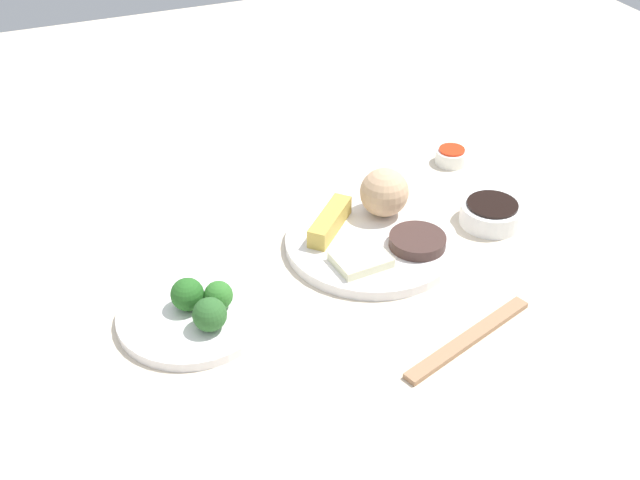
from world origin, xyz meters
TOP-DOWN VIEW (x-y plane):
  - tabletop at (0.00, 0.00)m, footprint 2.20×2.20m
  - main_plate at (0.05, 0.00)m, footprint 0.26×0.26m
  - rice_scoop at (0.00, 0.05)m, footprint 0.08×0.08m
  - spring_roll at (0.01, -0.05)m, footprint 0.10×0.10m
  - crab_rangoon_wonton at (0.11, -0.04)m, footprint 0.07×0.08m
  - stir_fry_heap at (0.10, 0.05)m, footprint 0.08×0.08m
  - broccoli_plate at (0.11, -0.29)m, footprint 0.20×0.20m
  - broccoli_floret_0 at (0.10, -0.30)m, footprint 0.05×0.05m
  - broccoli_floret_1 at (0.15, -0.28)m, footprint 0.05×0.05m
  - broccoli_floret_2 at (0.12, -0.26)m, footprint 0.04×0.04m
  - soy_sauce_bowl at (0.07, 0.20)m, footprint 0.10×0.10m
  - soy_sauce_bowl_liquid at (0.07, 0.20)m, footprint 0.08×0.08m
  - sauce_ramekin_sweet_and_sour at (-0.12, 0.24)m, footprint 0.06×0.06m
  - sauce_ramekin_sweet_and_sour_liquid at (-0.12, 0.24)m, footprint 0.05×0.05m
  - chopsticks_pair at (0.29, 0.03)m, footprint 0.09×0.22m

SIDE VIEW (x-z plane):
  - tabletop at x=0.00m, z-range 0.00..0.02m
  - chopsticks_pair at x=0.29m, z-range 0.02..0.03m
  - broccoli_plate at x=0.11m, z-range 0.02..0.03m
  - main_plate at x=0.05m, z-range 0.02..0.04m
  - sauce_ramekin_sweet_and_sour at x=-0.12m, z-range 0.02..0.04m
  - soy_sauce_bowl at x=0.07m, z-range 0.02..0.05m
  - crab_rangoon_wonton at x=0.11m, z-range 0.04..0.05m
  - stir_fry_heap at x=0.10m, z-range 0.04..0.05m
  - sauce_ramekin_sweet_and_sour_liquid at x=-0.12m, z-range 0.04..0.05m
  - spring_roll at x=0.01m, z-range 0.04..0.07m
  - broccoli_floret_2 at x=0.12m, z-range 0.03..0.07m
  - soy_sauce_bowl_liquid at x=0.07m, z-range 0.05..0.06m
  - broccoli_floret_0 at x=0.10m, z-range 0.03..0.08m
  - broccoli_floret_1 at x=0.15m, z-range 0.03..0.08m
  - rice_scoop at x=0.00m, z-range 0.04..0.11m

